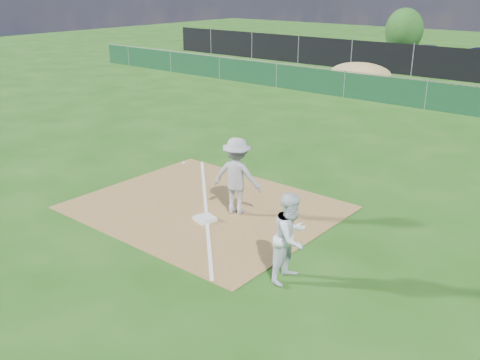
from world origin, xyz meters
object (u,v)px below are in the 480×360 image
object	(u,v)px
first_base	(205,219)
runner	(291,237)
play_at_first	(237,176)
car_left	(431,54)
tree_left	(404,30)

from	to	relation	value
first_base	runner	distance (m)	3.22
first_base	runner	world-z (taller)	runner
first_base	play_at_first	distance (m)	1.25
car_left	tree_left	bearing A→B (deg)	16.80
first_base	car_left	size ratio (longest dim) A/B	0.10
first_base	tree_left	size ratio (longest dim) A/B	0.13
runner	play_at_first	bearing A→B (deg)	55.55
tree_left	runner	bearing A→B (deg)	-69.58
play_at_first	tree_left	bearing A→B (deg)	106.96
first_base	tree_left	distance (m)	33.16
play_at_first	car_left	world-z (taller)	play_at_first
runner	tree_left	bearing A→B (deg)	17.89
first_base	runner	xyz separation A→B (m)	(3.00, -0.86, 0.81)
play_at_first	runner	xyz separation A→B (m)	(2.72, -1.69, -0.08)
runner	car_left	size ratio (longest dim) A/B	0.43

